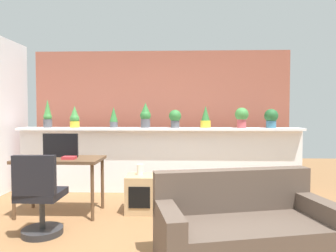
{
  "coord_description": "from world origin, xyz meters",
  "views": [
    {
      "loc": [
        0.34,
        -3.17,
        1.35
      ],
      "look_at": [
        0.19,
        0.91,
        1.17
      ],
      "focal_mm": 32.78,
      "sensor_mm": 36.0,
      "label": 1
    }
  ],
  "objects_px": {
    "potted_plant_5": "(206,118)",
    "potted_plant_3": "(145,115)",
    "office_chair": "(40,201)",
    "vase_on_shelf": "(140,170)",
    "desk": "(60,164)",
    "tv_monitor": "(61,145)",
    "side_cube_shelf": "(141,194)",
    "couch": "(244,231)",
    "potted_plant_0": "(48,115)",
    "potted_plant_4": "(175,118)",
    "potted_plant_2": "(114,117)",
    "potted_plant_1": "(75,118)",
    "book_on_desk": "(69,158)",
    "potted_plant_7": "(271,118)",
    "potted_plant_6": "(242,116)"
  },
  "relations": [
    {
      "from": "potted_plant_6",
      "to": "office_chair",
      "type": "relative_size",
      "value": 0.37
    },
    {
      "from": "couch",
      "to": "side_cube_shelf",
      "type": "bearing_deg",
      "value": 128.54
    },
    {
      "from": "potted_plant_3",
      "to": "vase_on_shelf",
      "type": "height_order",
      "value": "potted_plant_3"
    },
    {
      "from": "potted_plant_6",
      "to": "couch",
      "type": "bearing_deg",
      "value": -100.77
    },
    {
      "from": "potted_plant_5",
      "to": "potted_plant_3",
      "type": "bearing_deg",
      "value": -178.31
    },
    {
      "from": "vase_on_shelf",
      "to": "potted_plant_5",
      "type": "bearing_deg",
      "value": 45.39
    },
    {
      "from": "office_chair",
      "to": "potted_plant_3",
      "type": "bearing_deg",
      "value": 63.42
    },
    {
      "from": "side_cube_shelf",
      "to": "book_on_desk",
      "type": "distance_m",
      "value": 1.07
    },
    {
      "from": "potted_plant_2",
      "to": "couch",
      "type": "bearing_deg",
      "value": -55.14
    },
    {
      "from": "potted_plant_2",
      "to": "couch",
      "type": "xyz_separation_m",
      "value": [
        1.7,
        -2.44,
        -1.0
      ]
    },
    {
      "from": "potted_plant_2",
      "to": "potted_plant_4",
      "type": "bearing_deg",
      "value": -2.46
    },
    {
      "from": "potted_plant_5",
      "to": "couch",
      "type": "relative_size",
      "value": 0.22
    },
    {
      "from": "couch",
      "to": "potted_plant_2",
      "type": "bearing_deg",
      "value": 124.86
    },
    {
      "from": "tv_monitor",
      "to": "couch",
      "type": "xyz_separation_m",
      "value": [
        2.18,
        -1.33,
        -0.63
      ]
    },
    {
      "from": "potted_plant_1",
      "to": "desk",
      "type": "bearing_deg",
      "value": -80.61
    },
    {
      "from": "potted_plant_0",
      "to": "side_cube_shelf",
      "type": "relative_size",
      "value": 0.96
    },
    {
      "from": "potted_plant_7",
      "to": "side_cube_shelf",
      "type": "xyz_separation_m",
      "value": [
        -2.04,
        -1.01,
        -1.02
      ]
    },
    {
      "from": "vase_on_shelf",
      "to": "couch",
      "type": "distance_m",
      "value": 1.84
    },
    {
      "from": "book_on_desk",
      "to": "potted_plant_4",
      "type": "bearing_deg",
      "value": 42.26
    },
    {
      "from": "potted_plant_1",
      "to": "desk",
      "type": "distance_m",
      "value": 1.29
    },
    {
      "from": "potted_plant_4",
      "to": "office_chair",
      "type": "bearing_deg",
      "value": -127.36
    },
    {
      "from": "potted_plant_7",
      "to": "vase_on_shelf",
      "type": "relative_size",
      "value": 2.22
    },
    {
      "from": "potted_plant_5",
      "to": "vase_on_shelf",
      "type": "distance_m",
      "value": 1.56
    },
    {
      "from": "potted_plant_6",
      "to": "side_cube_shelf",
      "type": "relative_size",
      "value": 0.67
    },
    {
      "from": "potted_plant_6",
      "to": "potted_plant_0",
      "type": "bearing_deg",
      "value": 179.67
    },
    {
      "from": "potted_plant_7",
      "to": "office_chair",
      "type": "height_order",
      "value": "potted_plant_7"
    },
    {
      "from": "desk",
      "to": "tv_monitor",
      "type": "height_order",
      "value": "tv_monitor"
    },
    {
      "from": "potted_plant_0",
      "to": "potted_plant_1",
      "type": "xyz_separation_m",
      "value": [
        0.47,
        -0.01,
        -0.05
      ]
    },
    {
      "from": "book_on_desk",
      "to": "couch",
      "type": "height_order",
      "value": "couch"
    },
    {
      "from": "potted_plant_4",
      "to": "potted_plant_2",
      "type": "bearing_deg",
      "value": 177.54
    },
    {
      "from": "tv_monitor",
      "to": "vase_on_shelf",
      "type": "relative_size",
      "value": 3.32
    },
    {
      "from": "potted_plant_0",
      "to": "potted_plant_4",
      "type": "relative_size",
      "value": 1.59
    },
    {
      "from": "potted_plant_2",
      "to": "office_chair",
      "type": "distance_m",
      "value": 2.17
    },
    {
      "from": "office_chair",
      "to": "book_on_desk",
      "type": "bearing_deg",
      "value": 82.37
    },
    {
      "from": "potted_plant_5",
      "to": "vase_on_shelf",
      "type": "bearing_deg",
      "value": -134.61
    },
    {
      "from": "potted_plant_6",
      "to": "desk",
      "type": "relative_size",
      "value": 0.31
    },
    {
      "from": "potted_plant_2",
      "to": "potted_plant_7",
      "type": "height_order",
      "value": "potted_plant_2"
    },
    {
      "from": "desk",
      "to": "side_cube_shelf",
      "type": "xyz_separation_m",
      "value": [
        1.06,
        0.12,
        -0.42
      ]
    },
    {
      "from": "desk",
      "to": "couch",
      "type": "distance_m",
      "value": 2.53
    },
    {
      "from": "potted_plant_4",
      "to": "couch",
      "type": "bearing_deg",
      "value": -74.77
    },
    {
      "from": "potted_plant_4",
      "to": "tv_monitor",
      "type": "height_order",
      "value": "potted_plant_4"
    },
    {
      "from": "potted_plant_3",
      "to": "book_on_desk",
      "type": "bearing_deg",
      "value": -124.86
    },
    {
      "from": "side_cube_shelf",
      "to": "potted_plant_0",
      "type": "bearing_deg",
      "value": 149.55
    },
    {
      "from": "office_chair",
      "to": "vase_on_shelf",
      "type": "height_order",
      "value": "office_chair"
    },
    {
      "from": "potted_plant_5",
      "to": "side_cube_shelf",
      "type": "bearing_deg",
      "value": -132.63
    },
    {
      "from": "office_chair",
      "to": "vase_on_shelf",
      "type": "xyz_separation_m",
      "value": [
        0.97,
        0.93,
        0.18
      ]
    },
    {
      "from": "potted_plant_7",
      "to": "tv_monitor",
      "type": "xyz_separation_m",
      "value": [
        -3.12,
        -1.05,
        -0.36
      ]
    },
    {
      "from": "potted_plant_1",
      "to": "potted_plant_7",
      "type": "relative_size",
      "value": 1.17
    },
    {
      "from": "potted_plant_3",
      "to": "side_cube_shelf",
      "type": "distance_m",
      "value": 1.47
    },
    {
      "from": "vase_on_shelf",
      "to": "couch",
      "type": "relative_size",
      "value": 0.08
    }
  ]
}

